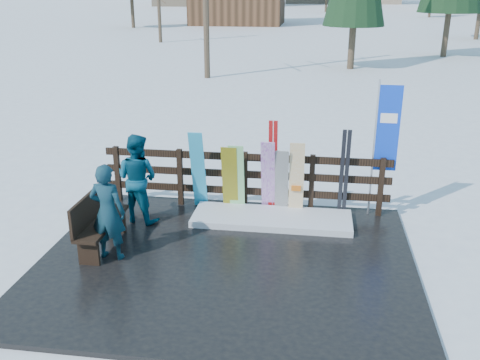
% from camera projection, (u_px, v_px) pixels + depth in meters
% --- Properties ---
extents(ground, '(700.00, 700.00, 0.00)m').
position_uv_depth(ground, '(226.00, 265.00, 8.64)').
color(ground, white).
rests_on(ground, ground).
extents(deck, '(6.00, 5.00, 0.08)m').
position_uv_depth(deck, '(226.00, 262.00, 8.63)').
color(deck, black).
rests_on(deck, ground).
extents(fence, '(5.60, 0.10, 1.15)m').
position_uv_depth(fence, '(245.00, 176.00, 10.43)').
color(fence, black).
rests_on(fence, deck).
extents(snow_patch, '(2.96, 1.00, 0.12)m').
position_uv_depth(snow_patch, '(272.00, 219.00, 10.00)').
color(snow_patch, white).
rests_on(snow_patch, deck).
extents(bench, '(0.41, 1.50, 0.97)m').
position_uv_depth(bench, '(97.00, 219.00, 8.87)').
color(bench, black).
rests_on(bench, deck).
extents(snowboard_0, '(0.27, 0.43, 1.62)m').
position_uv_depth(snowboard_0, '(198.00, 170.00, 10.29)').
color(snowboard_0, '#2DA9D6').
rests_on(snowboard_0, deck).
extents(snowboard_1, '(0.29, 0.28, 1.37)m').
position_uv_depth(snowboard_1, '(237.00, 178.00, 10.23)').
color(snowboard_1, white).
rests_on(snowboard_1, deck).
extents(snowboard_2, '(0.30, 0.29, 1.34)m').
position_uv_depth(snowboard_2, '(230.00, 179.00, 10.26)').
color(snowboard_2, yellow).
rests_on(snowboard_2, deck).
extents(snowboard_3, '(0.26, 0.45, 1.49)m').
position_uv_depth(snowboard_3, '(268.00, 177.00, 10.13)').
color(snowboard_3, white).
rests_on(snowboard_3, deck).
extents(snowboard_4, '(0.25, 0.29, 1.31)m').
position_uv_depth(snowboard_4, '(282.00, 182.00, 10.13)').
color(snowboard_4, black).
rests_on(snowboard_4, deck).
extents(snowboard_5, '(0.28, 0.19, 1.46)m').
position_uv_depth(snowboard_5, '(296.00, 179.00, 10.06)').
color(snowboard_5, white).
rests_on(snowboard_5, deck).
extents(ski_pair_a, '(0.17, 0.25, 1.86)m').
position_uv_depth(ski_pair_a, '(273.00, 167.00, 10.12)').
color(ski_pair_a, '#AE1515').
rests_on(ski_pair_a, deck).
extents(ski_pair_b, '(0.17, 0.23, 1.73)m').
position_uv_depth(ski_pair_b, '(344.00, 173.00, 9.96)').
color(ski_pair_b, black).
rests_on(ski_pair_b, deck).
extents(rental_flag, '(0.45, 0.04, 2.60)m').
position_uv_depth(rental_flag, '(384.00, 134.00, 9.80)').
color(rental_flag, silver).
rests_on(rental_flag, deck).
extents(person_front, '(0.61, 0.43, 1.59)m').
position_uv_depth(person_front, '(108.00, 212.00, 8.44)').
color(person_front, '#144749').
rests_on(person_front, deck).
extents(person_back, '(0.96, 0.84, 1.67)m').
position_uv_depth(person_back, '(137.00, 178.00, 9.81)').
color(person_back, navy).
rests_on(person_back, deck).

